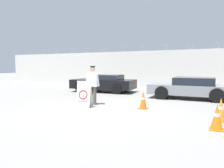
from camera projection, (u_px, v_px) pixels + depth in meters
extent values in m
plane|color=gray|center=(100.00, 110.00, 8.69)|extent=(90.00, 90.00, 0.00)
cube|color=silver|center=(165.00, 69.00, 18.52)|extent=(36.00, 0.30, 3.10)
torus|color=gray|center=(18.00, 53.00, 26.19)|extent=(0.47, 0.03, 0.47)
torus|color=gray|center=(30.00, 53.00, 25.32)|extent=(0.47, 0.03, 0.47)
torus|color=gray|center=(43.00, 52.00, 24.46)|extent=(0.47, 0.03, 0.47)
torus|color=gray|center=(57.00, 52.00, 23.59)|extent=(0.47, 0.03, 0.47)
torus|color=gray|center=(71.00, 51.00, 22.72)|extent=(0.47, 0.03, 0.47)
torus|color=gray|center=(87.00, 51.00, 21.85)|extent=(0.47, 0.03, 0.47)
torus|color=gray|center=(104.00, 50.00, 20.98)|extent=(0.47, 0.03, 0.47)
torus|color=gray|center=(123.00, 49.00, 20.11)|extent=(0.47, 0.03, 0.47)
torus|color=gray|center=(143.00, 48.00, 19.24)|extent=(0.47, 0.03, 0.47)
torus|color=gray|center=(165.00, 48.00, 18.37)|extent=(0.47, 0.03, 0.47)
torus|color=gray|center=(190.00, 47.00, 17.51)|extent=(0.47, 0.03, 0.47)
torus|color=gray|center=(217.00, 46.00, 16.64)|extent=(0.47, 0.03, 0.47)
cube|color=white|center=(83.00, 95.00, 9.17)|extent=(0.66, 0.52, 1.09)
cube|color=white|center=(85.00, 94.00, 9.49)|extent=(0.66, 0.52, 1.09)
cube|color=white|center=(84.00, 81.00, 9.28)|extent=(0.60, 0.26, 0.05)
cube|color=white|center=(83.00, 95.00, 9.14)|extent=(0.52, 0.31, 0.48)
torus|color=red|center=(83.00, 95.00, 9.13)|extent=(0.42, 0.28, 0.39)
cylinder|color=#514C42|center=(91.00, 96.00, 9.93)|extent=(0.15, 0.15, 0.83)
cylinder|color=#514C42|center=(95.00, 96.00, 9.89)|extent=(0.15, 0.15, 0.83)
cube|color=silver|center=(93.00, 79.00, 9.85)|extent=(0.47, 0.31, 0.64)
sphere|color=tan|center=(93.00, 69.00, 9.81)|extent=(0.23, 0.23, 0.23)
cylinder|color=silver|center=(87.00, 79.00, 9.91)|extent=(0.09, 0.09, 0.61)
cylinder|color=silver|center=(98.00, 80.00, 9.69)|extent=(0.16, 0.35, 0.59)
cylinder|color=black|center=(93.00, 66.00, 9.80)|extent=(0.24, 0.24, 0.05)
cube|color=orange|center=(220.00, 121.00, 6.90)|extent=(0.38, 0.38, 0.03)
cone|color=orange|center=(221.00, 109.00, 6.86)|extent=(0.32, 0.32, 0.73)
cylinder|color=white|center=(221.00, 108.00, 6.86)|extent=(0.16, 0.16, 0.10)
cube|color=orange|center=(143.00, 108.00, 8.99)|extent=(0.35, 0.35, 0.03)
cone|color=orange|center=(143.00, 99.00, 8.96)|extent=(0.30, 0.30, 0.72)
cylinder|color=white|center=(143.00, 99.00, 8.96)|extent=(0.15, 0.15, 0.10)
cube|color=orange|center=(216.00, 129.00, 6.00)|extent=(0.38, 0.38, 0.03)
cone|color=orange|center=(217.00, 116.00, 5.97)|extent=(0.32, 0.32, 0.70)
cylinder|color=white|center=(217.00, 115.00, 5.97)|extent=(0.16, 0.16, 0.10)
cylinder|color=black|center=(80.00, 87.00, 14.62)|extent=(0.69, 0.26, 0.67)
cylinder|color=black|center=(92.00, 85.00, 16.29)|extent=(0.69, 0.26, 0.67)
cylinder|color=black|center=(117.00, 89.00, 13.67)|extent=(0.69, 0.26, 0.67)
cylinder|color=black|center=(126.00, 86.00, 15.34)|extent=(0.69, 0.26, 0.67)
cube|color=black|center=(103.00, 84.00, 14.96)|extent=(4.41, 2.30, 0.61)
cube|color=black|center=(106.00, 77.00, 14.85)|extent=(2.19, 1.90, 0.34)
cylinder|color=black|center=(162.00, 93.00, 11.53)|extent=(0.71, 0.21, 0.70)
cylinder|color=black|center=(168.00, 90.00, 13.13)|extent=(0.71, 0.21, 0.70)
cylinder|color=black|center=(217.00, 96.00, 10.41)|extent=(0.71, 0.21, 0.70)
cylinder|color=black|center=(217.00, 92.00, 12.01)|extent=(0.71, 0.21, 0.70)
cube|color=gray|center=(190.00, 89.00, 11.76)|extent=(4.29, 1.98, 0.52)
cube|color=black|center=(194.00, 81.00, 11.63)|extent=(2.08, 1.74, 0.39)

